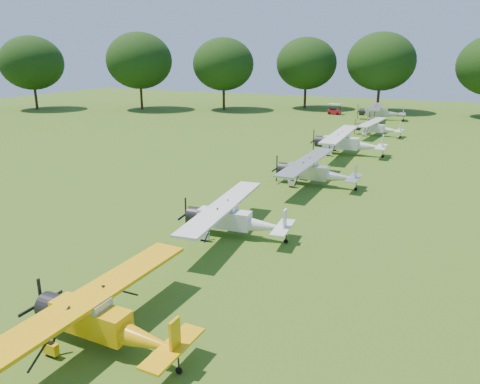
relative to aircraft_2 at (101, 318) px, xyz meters
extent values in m
plane|color=#2B5014|center=(-0.15, 14.34, -1.15)|extent=(160.00, 160.00, 0.00)
cylinder|color=black|center=(-2.27, 71.08, 1.22)|extent=(0.44, 0.44, 4.74)
ellipsoid|color=black|center=(-2.27, 71.08, 7.01)|extent=(11.05, 11.05, 9.39)
cylinder|color=black|center=(-14.90, 70.88, 1.10)|extent=(0.44, 0.44, 4.49)
ellipsoid|color=black|center=(-14.90, 70.88, 6.58)|extent=(10.47, 10.47, 8.90)
cylinder|color=black|center=(-27.04, 62.85, 1.07)|extent=(0.44, 0.44, 4.44)
ellipsoid|color=black|center=(-27.04, 62.85, 6.50)|extent=(10.36, 10.36, 8.80)
cylinder|color=black|center=(-40.31, 57.26, 1.24)|extent=(0.44, 0.44, 4.77)
ellipsoid|color=black|center=(-40.31, 57.26, 7.08)|extent=(11.14, 11.14, 9.47)
cylinder|color=black|center=(-57.17, 49.64, 1.13)|extent=(0.44, 0.44, 4.56)
ellipsoid|color=black|center=(-57.17, 49.64, 6.70)|extent=(10.64, 10.64, 9.04)
cube|color=#EEAC0A|center=(-0.47, 0.01, -0.17)|extent=(3.01, 0.97, 0.98)
cone|color=#EEAC0A|center=(2.06, -0.05, -0.31)|extent=(2.64, 0.91, 0.84)
cube|color=#8CA5B2|center=(-0.56, 0.01, 0.35)|extent=(1.52, 0.90, 0.51)
cylinder|color=black|center=(-2.24, 0.06, -0.17)|extent=(0.87, 0.99, 0.97)
cube|color=black|center=(-2.85, 0.07, -0.17)|extent=(0.06, 0.11, 1.96)
cube|color=#EEAC0A|center=(-0.56, 0.01, 0.58)|extent=(1.61, 9.94, 0.13)
cube|color=#EEAC0A|center=(2.99, -0.08, 0.16)|extent=(0.11, 0.52, 1.21)
cube|color=#EEAC0A|center=(2.90, -0.08, -0.26)|extent=(0.86, 2.64, 0.08)
cylinder|color=black|center=(-1.24, -1.14, -0.87)|extent=(0.56, 0.16, 0.56)
cylinder|color=black|center=(-1.18, 1.20, -0.87)|extent=(0.56, 0.16, 0.56)
cylinder|color=black|center=(3.08, -0.08, -1.03)|extent=(0.23, 0.08, 0.22)
cube|color=silver|center=(-0.82, 10.92, -0.18)|extent=(3.01, 1.15, 0.96)
cone|color=silver|center=(1.65, 11.16, -0.32)|extent=(2.64, 1.07, 0.83)
cube|color=#8CA5B2|center=(-0.91, 10.91, 0.32)|extent=(1.54, 0.98, 0.50)
cylinder|color=black|center=(-2.56, 10.76, -0.18)|extent=(0.91, 1.03, 0.95)
cube|color=black|center=(-3.15, 10.70, -0.18)|extent=(0.07, 0.11, 1.93)
cube|color=silver|center=(-0.91, 10.91, 0.55)|extent=(2.25, 9.81, 0.13)
cube|color=silver|center=(2.56, 11.25, 0.14)|extent=(0.14, 0.51, 1.19)
cube|color=silver|center=(2.47, 11.24, -0.27)|extent=(1.02, 2.63, 0.08)
cylinder|color=black|center=(-1.44, 9.71, -0.87)|extent=(0.56, 0.20, 0.55)
cylinder|color=black|center=(-1.66, 12.00, -0.87)|extent=(0.56, 0.20, 0.55)
cylinder|color=black|center=(2.65, 11.25, -1.04)|extent=(0.23, 0.09, 0.22)
cube|color=silver|center=(0.30, 22.71, -0.12)|extent=(3.12, 0.94, 1.02)
cone|color=silver|center=(2.93, 22.70, -0.27)|extent=(2.73, 0.89, 0.88)
cube|color=#8CA5B2|center=(0.20, 22.71, 0.41)|extent=(1.56, 0.90, 0.54)
cylinder|color=black|center=(-1.55, 22.72, -0.12)|extent=(0.88, 1.02, 1.01)
cube|color=black|center=(-2.19, 22.72, -0.12)|extent=(0.06, 0.12, 2.05)
cube|color=silver|center=(0.20, 22.71, 0.66)|extent=(1.46, 10.34, 0.14)
cube|color=silver|center=(3.91, 22.70, 0.22)|extent=(0.10, 0.54, 1.27)
cube|color=silver|center=(3.81, 22.70, -0.22)|extent=(0.84, 2.73, 0.09)
cylinder|color=black|center=(-0.48, 21.50, -0.85)|extent=(0.59, 0.16, 0.59)
cylinder|color=black|center=(-0.47, 23.93, -0.85)|extent=(0.59, 0.16, 0.59)
cylinder|color=black|center=(4.01, 22.70, -1.03)|extent=(0.23, 0.08, 0.23)
cube|color=silver|center=(0.01, 34.77, -0.02)|extent=(3.46, 1.11, 1.13)
cone|color=silver|center=(2.91, 34.84, -0.18)|extent=(3.03, 1.05, 0.97)
cube|color=#8CA5B2|center=(-0.10, 34.76, 0.57)|extent=(1.74, 1.03, 0.59)
cylinder|color=black|center=(-2.03, 34.71, -0.02)|extent=(1.00, 1.14, 1.12)
cube|color=black|center=(-2.73, 34.70, -0.02)|extent=(0.07, 0.13, 2.26)
cube|color=silver|center=(-0.10, 34.76, 0.84)|extent=(1.86, 11.42, 0.15)
cube|color=silver|center=(3.98, 34.87, 0.36)|extent=(0.12, 0.59, 1.40)
cube|color=silver|center=(3.88, 34.87, -0.13)|extent=(0.99, 3.03, 0.10)
cylinder|color=black|center=(-0.81, 33.40, -0.82)|extent=(0.65, 0.19, 0.64)
cylinder|color=black|center=(-0.88, 36.09, -0.82)|extent=(0.65, 0.19, 0.64)
cylinder|color=black|center=(4.09, 34.87, -1.02)|extent=(0.26, 0.09, 0.26)
cube|color=silver|center=(1.03, 47.08, -0.24)|extent=(2.83, 1.08, 0.91)
cone|color=silver|center=(3.35, 46.86, -0.37)|extent=(2.48, 1.00, 0.78)
cube|color=#8CA5B2|center=(0.94, 47.09, 0.23)|extent=(1.45, 0.92, 0.47)
cylinder|color=black|center=(-0.61, 47.24, -0.24)|extent=(0.86, 0.97, 0.90)
cube|color=black|center=(-1.17, 47.29, -0.24)|extent=(0.06, 0.11, 1.81)
cube|color=silver|center=(0.94, 47.09, 0.45)|extent=(2.12, 9.23, 0.12)
cube|color=silver|center=(4.21, 46.78, 0.06)|extent=(0.13, 0.48, 1.12)
cube|color=silver|center=(4.12, 46.79, -0.33)|extent=(0.96, 2.48, 0.08)
cylinder|color=black|center=(0.24, 46.07, -0.89)|extent=(0.53, 0.19, 0.52)
cylinder|color=black|center=(0.44, 48.22, -0.89)|extent=(0.53, 0.19, 0.52)
cylinder|color=black|center=(4.29, 46.77, -1.04)|extent=(0.21, 0.09, 0.21)
cube|color=silver|center=(-0.90, 61.16, -0.06)|extent=(3.40, 1.37, 1.09)
cone|color=silver|center=(1.87, 61.50, -0.22)|extent=(2.99, 1.27, 0.93)
cube|color=#8CA5B2|center=(-1.00, 61.15, 0.51)|extent=(1.76, 1.14, 0.57)
cylinder|color=black|center=(-2.85, 60.93, -0.06)|extent=(1.05, 1.18, 1.08)
cube|color=black|center=(-3.52, 60.85, -0.06)|extent=(0.08, 0.13, 2.17)
cube|color=silver|center=(-1.00, 61.15, 0.77)|extent=(2.81, 11.07, 0.14)
cube|color=silver|center=(2.90, 61.62, 0.30)|extent=(0.17, 0.58, 1.34)
cube|color=silver|center=(2.80, 61.61, -0.16)|extent=(1.22, 2.98, 0.09)
cylinder|color=black|center=(-1.56, 59.78, -0.84)|extent=(0.64, 0.24, 0.62)
cylinder|color=black|center=(-1.88, 62.35, -0.84)|extent=(0.64, 0.24, 0.62)
cylinder|color=black|center=(3.00, 61.64, -1.02)|extent=(0.26, 0.11, 0.25)
cube|color=red|center=(-7.94, 64.57, -0.74)|extent=(2.06, 1.21, 0.63)
cube|color=black|center=(-8.21, 64.59, -0.38)|extent=(0.88, 1.05, 0.41)
cube|color=silver|center=(-7.94, 64.57, 0.50)|extent=(1.97, 1.30, 0.07)
cylinder|color=black|center=(-8.65, 64.06, -0.95)|extent=(0.41, 0.15, 0.40)
cylinder|color=black|center=(-8.58, 65.18, -0.95)|extent=(0.41, 0.15, 0.40)
cylinder|color=black|center=(-7.30, 63.97, -0.95)|extent=(0.41, 0.15, 0.40)
cylinder|color=black|center=(-7.22, 65.09, -0.95)|extent=(0.41, 0.15, 0.40)
camera|label=1|loc=(10.09, -10.61, 8.64)|focal=35.00mm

